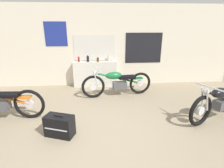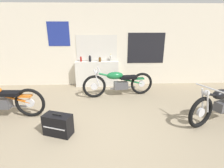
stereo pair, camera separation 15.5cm
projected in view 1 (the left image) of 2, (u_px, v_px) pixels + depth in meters
ground_plane at (93, 137)px, 3.48m from camera, size 24.00×24.00×0.00m
wall_back at (94, 46)px, 6.12m from camera, size 10.00×0.07×2.80m
sill_counter at (95, 74)px, 6.25m from camera, size 1.52×0.28×0.90m
bottle_leftmost at (79, 59)px, 6.04m from camera, size 0.06×0.06×0.21m
bottle_left_center at (88, 59)px, 6.02m from camera, size 0.09×0.09×0.25m
bottle_center at (98, 59)px, 6.04m from camera, size 0.09×0.09×0.18m
bottle_right_center at (109, 58)px, 6.15m from camera, size 0.07×0.07×0.24m
motorcycle_black at (220, 101)px, 4.08m from camera, size 1.94×1.01×0.90m
motorcycle_green at (117, 82)px, 5.39m from camera, size 2.19×0.67×0.90m
hard_case_black at (60, 126)px, 3.47m from camera, size 0.62×0.45×0.46m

